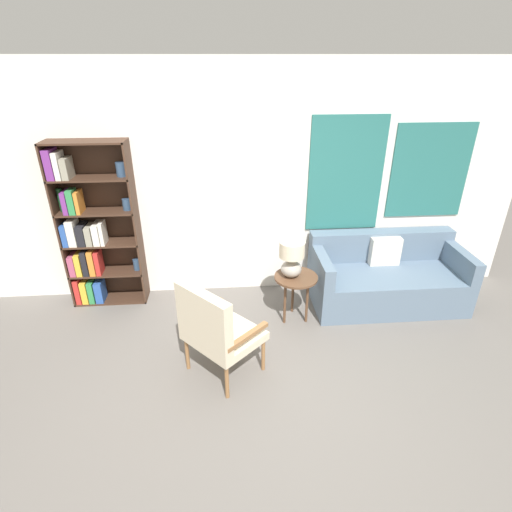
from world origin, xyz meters
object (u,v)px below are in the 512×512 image
(bookshelf, at_px, (91,233))
(armchair, at_px, (214,327))
(couch, at_px, (385,278))
(side_table, at_px, (296,282))
(table_lamp, at_px, (292,257))

(bookshelf, relative_size, armchair, 1.99)
(armchair, height_order, couch, armchair)
(armchair, bearing_deg, side_table, 43.85)
(couch, bearing_deg, armchair, -150.42)
(side_table, height_order, table_lamp, table_lamp)
(couch, bearing_deg, side_table, -164.94)
(bookshelf, bearing_deg, couch, -4.57)
(couch, xyz_separation_m, side_table, (-1.15, -0.31, 0.18))
(armchair, height_order, side_table, armchair)
(armchair, distance_m, side_table, 1.21)
(armchair, bearing_deg, table_lamp, 46.12)
(couch, relative_size, table_lamp, 4.28)
(bookshelf, xyz_separation_m, armchair, (1.39, -1.42, -0.34))
(side_table, bearing_deg, armchair, -136.15)
(table_lamp, bearing_deg, bookshelf, 165.54)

